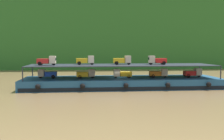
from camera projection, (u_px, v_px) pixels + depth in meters
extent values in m
plane|color=brown|center=(122.00, 87.00, 43.27)|extent=(400.00, 400.00, 0.00)
cube|color=#286023|center=(100.00, 22.00, 98.63)|extent=(112.84, 35.80, 31.39)
cube|color=navy|center=(122.00, 83.00, 43.22)|extent=(29.89, 8.47, 1.50)
cube|color=black|center=(126.00, 89.00, 39.02)|extent=(29.30, 0.06, 0.50)
sphere|color=black|center=(38.00, 87.00, 37.57)|extent=(0.71, 0.71, 0.71)
sphere|color=black|center=(83.00, 86.00, 38.18)|extent=(0.71, 0.71, 0.71)
sphere|color=black|center=(126.00, 86.00, 38.80)|extent=(0.71, 0.71, 0.71)
sphere|color=black|center=(168.00, 85.00, 39.41)|extent=(0.71, 0.71, 0.71)
sphere|color=black|center=(209.00, 84.00, 40.02)|extent=(0.71, 0.71, 0.71)
cylinder|color=#232833|center=(200.00, 69.00, 48.26)|extent=(0.16, 0.16, 2.00)
cylinder|color=#232833|center=(221.00, 72.00, 40.80)|extent=(0.16, 0.16, 2.00)
cylinder|color=#232833|center=(32.00, 70.00, 45.38)|extent=(0.16, 0.16, 2.00)
cylinder|color=#232833|center=(23.00, 74.00, 37.93)|extent=(0.16, 0.16, 2.00)
cube|color=#232833|center=(122.00, 65.00, 43.02)|extent=(28.29, 7.67, 0.10)
cube|color=#1E47B7|center=(51.00, 74.00, 42.35)|extent=(1.74, 1.26, 0.70)
cube|color=#C6B793|center=(42.00, 73.00, 42.25)|extent=(0.94, 1.03, 1.10)
cube|color=#19232D|center=(38.00, 72.00, 42.21)|extent=(0.07, 0.85, 0.38)
cylinder|color=black|center=(41.00, 76.00, 42.27)|extent=(0.56, 0.16, 0.56)
cylinder|color=black|center=(54.00, 76.00, 42.93)|extent=(0.56, 0.16, 0.56)
cylinder|color=black|center=(53.00, 77.00, 41.88)|extent=(0.56, 0.16, 0.56)
cube|color=gold|center=(82.00, 74.00, 42.08)|extent=(1.77, 1.30, 0.70)
cube|color=#C6B793|center=(92.00, 73.00, 42.29)|extent=(0.96, 1.05, 1.10)
cube|color=#19232D|center=(95.00, 72.00, 42.35)|extent=(0.09, 0.85, 0.38)
cylinder|color=black|center=(93.00, 76.00, 42.35)|extent=(0.57, 0.17, 0.56)
cylinder|color=black|center=(80.00, 77.00, 41.52)|extent=(0.57, 0.17, 0.56)
cylinder|color=black|center=(79.00, 76.00, 42.56)|extent=(0.57, 0.17, 0.56)
cube|color=gold|center=(126.00, 74.00, 42.67)|extent=(1.75, 1.27, 0.70)
cube|color=beige|center=(117.00, 73.00, 42.57)|extent=(0.94, 1.04, 1.10)
cube|color=#19232D|center=(114.00, 72.00, 42.53)|extent=(0.07, 0.85, 0.38)
cylinder|color=black|center=(116.00, 76.00, 42.60)|extent=(0.57, 0.16, 0.56)
cylinder|color=black|center=(128.00, 76.00, 43.25)|extent=(0.57, 0.16, 0.56)
cylinder|color=black|center=(129.00, 76.00, 42.19)|extent=(0.57, 0.16, 0.56)
cube|color=orange|center=(155.00, 73.00, 43.40)|extent=(1.76, 1.29, 0.70)
cube|color=beige|center=(164.00, 72.00, 43.45)|extent=(0.95, 1.05, 1.10)
cube|color=#19232D|center=(167.00, 71.00, 43.46)|extent=(0.09, 0.85, 0.38)
cylinder|color=black|center=(165.00, 76.00, 43.50)|extent=(0.57, 0.17, 0.56)
cylinder|color=black|center=(153.00, 76.00, 42.87)|extent=(0.57, 0.17, 0.56)
cylinder|color=black|center=(152.00, 75.00, 43.93)|extent=(0.57, 0.17, 0.56)
cube|color=red|center=(189.00, 73.00, 43.98)|extent=(1.75, 1.27, 0.70)
cube|color=#C6B793|center=(198.00, 72.00, 44.17)|extent=(0.94, 1.04, 1.10)
cube|color=#19232D|center=(201.00, 71.00, 44.23)|extent=(0.08, 0.85, 0.38)
cylinder|color=black|center=(199.00, 75.00, 44.23)|extent=(0.57, 0.16, 0.56)
cylinder|color=black|center=(188.00, 76.00, 43.42)|extent=(0.57, 0.16, 0.56)
cylinder|color=black|center=(186.00, 75.00, 44.46)|extent=(0.57, 0.16, 0.56)
cube|color=red|center=(43.00, 61.00, 41.43)|extent=(1.75, 1.27, 0.70)
cube|color=beige|center=(53.00, 60.00, 41.51)|extent=(0.94, 1.04, 1.10)
cube|color=#19232D|center=(56.00, 59.00, 41.53)|extent=(0.07, 0.85, 0.38)
cylinder|color=black|center=(54.00, 63.00, 41.55)|extent=(0.57, 0.16, 0.56)
cylinder|color=black|center=(40.00, 64.00, 40.91)|extent=(0.57, 0.16, 0.56)
cylinder|color=black|center=(41.00, 63.00, 41.96)|extent=(0.57, 0.16, 0.56)
cube|color=gold|center=(82.00, 61.00, 42.97)|extent=(1.72, 1.22, 0.70)
cube|color=beige|center=(91.00, 59.00, 43.08)|extent=(0.91, 1.01, 1.10)
cube|color=#19232D|center=(94.00, 59.00, 43.12)|extent=(0.05, 0.85, 0.38)
cylinder|color=black|center=(92.00, 63.00, 43.14)|extent=(0.56, 0.15, 0.56)
cylinder|color=black|center=(79.00, 63.00, 42.44)|extent=(0.56, 0.15, 0.56)
cylinder|color=black|center=(79.00, 63.00, 43.49)|extent=(0.56, 0.15, 0.56)
cube|color=gold|center=(119.00, 61.00, 43.36)|extent=(1.74, 1.26, 0.70)
cube|color=#C6B793|center=(128.00, 59.00, 43.45)|extent=(0.93, 1.03, 1.10)
cube|color=#19232D|center=(131.00, 59.00, 43.47)|extent=(0.07, 0.85, 0.38)
cylinder|color=black|center=(129.00, 63.00, 43.50)|extent=(0.56, 0.16, 0.56)
cylinder|color=black|center=(117.00, 63.00, 42.83)|extent=(0.56, 0.16, 0.56)
cylinder|color=black|center=(116.00, 63.00, 43.89)|extent=(0.56, 0.16, 0.56)
cube|color=red|center=(161.00, 61.00, 43.44)|extent=(1.75, 1.27, 0.70)
cube|color=#C6B793|center=(152.00, 59.00, 43.34)|extent=(0.94, 1.04, 1.10)
cube|color=#19232D|center=(149.00, 59.00, 43.31)|extent=(0.08, 0.85, 0.38)
cylinder|color=black|center=(151.00, 63.00, 43.37)|extent=(0.57, 0.16, 0.56)
cylinder|color=black|center=(162.00, 63.00, 44.02)|extent=(0.57, 0.16, 0.56)
cylinder|color=black|center=(164.00, 63.00, 42.96)|extent=(0.57, 0.16, 0.56)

